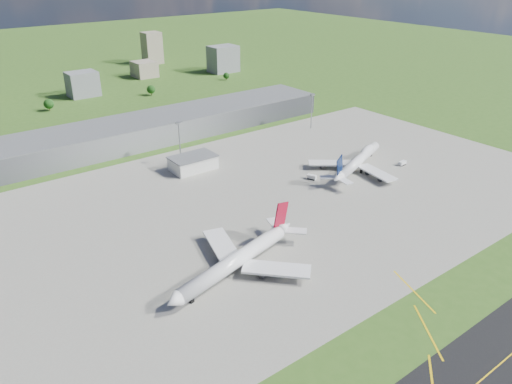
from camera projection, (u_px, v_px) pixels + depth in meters
ground at (141, 150)px, 329.80m from camera, size 1400.00×1400.00×0.00m
apron at (254, 205)px, 256.26m from camera, size 360.00×190.00×0.08m
terminal at (131, 133)px, 337.35m from camera, size 300.00×42.00×15.00m
ops_building at (193, 163)px, 297.65m from camera, size 26.00×16.00×8.00m
mast_center at (179, 135)px, 302.54m from camera, size 3.50×2.00×25.90m
mast_east at (312, 105)px, 362.81m from camera, size 3.50×2.00×25.90m
airliner_red_twin at (238, 259)px, 200.96m from camera, size 72.91×55.86×20.24m
airliner_blue_quad at (359, 161)px, 298.55m from camera, size 67.82×51.68×18.49m
tug_yellow at (193, 286)px, 192.59m from camera, size 3.48×2.52×1.60m
van_white_near at (312, 177)px, 285.45m from camera, size 4.28×5.92×2.74m
van_white_far at (403, 163)px, 304.82m from camera, size 5.18×2.67×2.61m
bldg_c at (83, 84)px, 450.94m from camera, size 26.00×20.00×22.00m
bldg_ce at (144, 69)px, 524.78m from camera, size 22.00×24.00×16.00m
bldg_e at (223, 59)px, 544.49m from camera, size 30.00×22.00×28.00m
bldg_tall_e at (152, 48)px, 585.50m from camera, size 20.00×18.00×36.00m
tree_c at (49, 104)px, 409.70m from camera, size 8.10×8.10×9.90m
tree_e at (151, 89)px, 455.55m from camera, size 7.65×7.65×9.35m
tree_far_e at (226, 76)px, 512.46m from camera, size 6.30×6.30×7.70m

